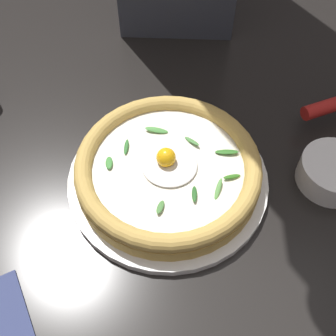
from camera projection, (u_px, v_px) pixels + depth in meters
ground_plane at (170, 204)px, 0.57m from camera, size 2.40×2.40×0.03m
pizza_plate at (168, 179)px, 0.57m from camera, size 0.28×0.28×0.01m
pizza at (168, 168)px, 0.55m from camera, size 0.25×0.25×0.05m
side_bowl at (333, 172)px, 0.57m from camera, size 0.09×0.09×0.04m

